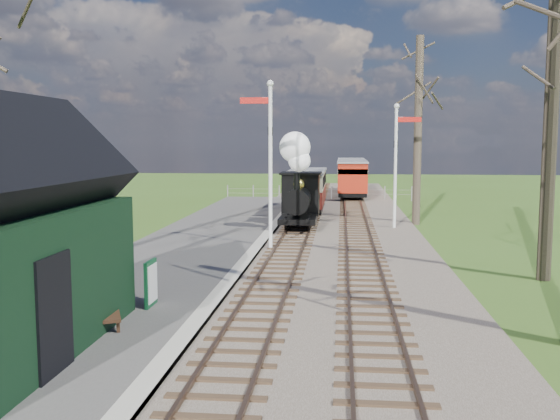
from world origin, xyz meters
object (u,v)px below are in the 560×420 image
at_px(coach, 307,189).
at_px(sign_board, 151,283).
at_px(bench, 102,305).
at_px(red_carriage_b, 351,174).
at_px(semaphore_far, 397,156).
at_px(red_carriage_a, 352,178).
at_px(person, 120,276).
at_px(locomotive, 299,188).
at_px(semaphore_near, 269,153).

distance_m(coach, sign_board, 20.09).
bearing_deg(bench, red_carriage_b, 81.07).
relative_size(semaphore_far, red_carriage_b, 1.13).
relative_size(coach, bench, 4.14).
height_order(red_carriage_a, sign_board, red_carriage_a).
distance_m(red_carriage_a, person, 30.02).
relative_size(locomotive, red_carriage_a, 0.84).
distance_m(bench, person, 1.34).
xyz_separation_m(locomotive, red_carriage_a, (2.61, 15.36, -0.48)).
relative_size(red_carriage_a, person, 3.37).
height_order(semaphore_far, coach, semaphore_far).
height_order(sign_board, bench, sign_board).
distance_m(locomotive, red_carriage_a, 15.59).
relative_size(bench, person, 1.09).
bearing_deg(red_carriage_a, person, -101.09).
relative_size(semaphore_far, coach, 0.84).
bearing_deg(coach, red_carriage_a, 74.38).
xyz_separation_m(red_carriage_a, person, (-5.77, -29.46, -0.54)).
bearing_deg(coach, semaphore_near, -93.91).
height_order(semaphore_near, semaphore_far, semaphore_near).
bearing_deg(semaphore_far, semaphore_near, -130.60).
bearing_deg(locomotive, semaphore_far, 10.46).
height_order(semaphore_near, sign_board, semaphore_near).
bearing_deg(semaphore_far, person, -116.86).
bearing_deg(coach, red_carriage_b, 80.04).
relative_size(coach, red_carriage_a, 1.34).
bearing_deg(semaphore_near, red_carriage_a, 80.69).
xyz_separation_m(semaphore_near, sign_board, (-1.75, -8.67, -2.88)).
distance_m(red_carriage_a, sign_board, 29.67).
bearing_deg(bench, locomotive, 78.67).
height_order(semaphore_near, bench, semaphore_near).
bearing_deg(red_carriage_a, semaphore_near, -99.31).
bearing_deg(red_carriage_b, coach, -99.96).
relative_size(red_carriage_b, bench, 3.09).
bearing_deg(red_carriage_b, red_carriage_a, -90.00).
bearing_deg(person, bench, -176.46).
height_order(semaphore_far, sign_board, semaphore_far).
height_order(coach, sign_board, coach).
xyz_separation_m(sign_board, person, (-0.65, -0.24, 0.21)).
xyz_separation_m(locomotive, red_carriage_b, (2.61, 20.86, -0.48)).
bearing_deg(red_carriage_b, bench, -98.93).
bearing_deg(semaphore_near, sign_board, -101.43).
bearing_deg(locomotive, semaphore_near, -98.30).
relative_size(red_carriage_a, red_carriage_b, 1.00).
xyz_separation_m(semaphore_far, person, (-7.55, -14.90, -2.40)).
distance_m(red_carriage_a, bench, 31.29).
distance_m(coach, bench, 21.69).
bearing_deg(red_carriage_b, locomotive, -97.14).
relative_size(semaphore_near, bench, 3.79).
xyz_separation_m(locomotive, coach, (0.01, 6.06, -0.52)).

